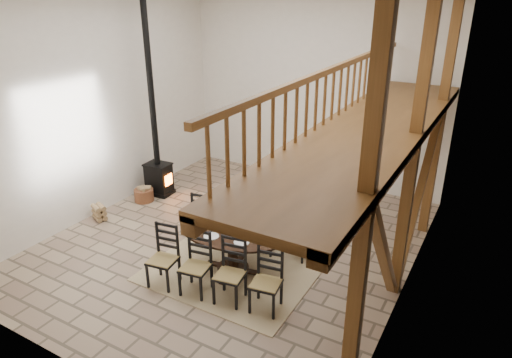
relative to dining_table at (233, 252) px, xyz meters
The scene contains 7 objects.
ground 1.14m from the dining_table, 122.55° to the left, with size 8.00×8.00×0.00m, color #9A8266.
room_shell 2.83m from the dining_table, 55.39° to the left, with size 7.02×8.02×5.01m.
rug 0.39m from the dining_table, 81.23° to the right, with size 3.00×2.50×0.02m, color tan.
dining_table is the anchor object (origin of this frame).
wood_stove 4.09m from the dining_table, 150.27° to the left, with size 0.67×0.53×5.00m.
log_basket 3.85m from the dining_table, 157.53° to the left, with size 0.48×0.48×0.39m.
log_stack 3.76m from the dining_table, behind, with size 0.42×0.36×0.36m.
Camera 1 is at (4.55, -7.01, 4.94)m, focal length 32.00 mm.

